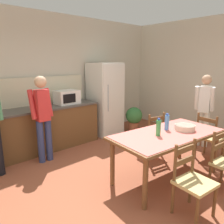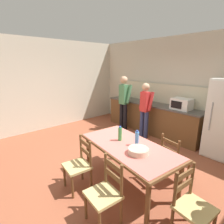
% 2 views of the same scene
% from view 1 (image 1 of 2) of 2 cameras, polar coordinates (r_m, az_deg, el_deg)
% --- Properties ---
extents(ground_plane, '(8.32, 8.32, 0.00)m').
position_cam_1_polar(ground_plane, '(3.53, 4.64, -18.78)').
color(ground_plane, brown).
extents(wall_back, '(6.52, 0.12, 2.90)m').
position_cam_1_polar(wall_back, '(5.20, -17.10, 8.06)').
color(wall_back, beige).
rests_on(wall_back, ground).
extents(kitchen_counter, '(3.25, 0.66, 0.93)m').
position_cam_1_polar(kitchen_counter, '(4.72, -21.84, -4.98)').
color(kitchen_counter, brown).
rests_on(kitchen_counter, ground).
extents(counter_splashback, '(3.21, 0.03, 0.60)m').
position_cam_1_polar(counter_splashback, '(4.85, -23.89, 4.55)').
color(counter_splashback, beige).
rests_on(counter_splashback, kitchen_counter).
extents(refrigerator, '(0.72, 0.73, 1.82)m').
position_cam_1_polar(refrigerator, '(5.61, -1.79, 3.41)').
color(refrigerator, silver).
rests_on(refrigerator, ground).
extents(microwave, '(0.50, 0.39, 0.30)m').
position_cam_1_polar(microwave, '(4.97, -11.71, 3.84)').
color(microwave, white).
rests_on(microwave, kitchen_counter).
extents(dining_table, '(1.92, 1.09, 0.78)m').
position_cam_1_polar(dining_table, '(3.55, 14.38, -6.54)').
color(dining_table, brown).
rests_on(dining_table, ground).
extents(bottle_near_centre, '(0.07, 0.07, 0.27)m').
position_cam_1_polar(bottle_near_centre, '(3.31, 12.03, -4.00)').
color(bottle_near_centre, green).
rests_on(bottle_near_centre, dining_table).
extents(bottle_off_centre, '(0.07, 0.07, 0.27)m').
position_cam_1_polar(bottle_off_centre, '(3.62, 14.13, -2.65)').
color(bottle_off_centre, '#4C8ED6').
rests_on(bottle_off_centre, dining_table).
extents(serving_bowl, '(0.32, 0.32, 0.09)m').
position_cam_1_polar(serving_bowl, '(3.71, 18.49, -3.72)').
color(serving_bowl, beige).
rests_on(serving_bowl, dining_table).
extents(chair_side_near_left, '(0.46, 0.45, 0.91)m').
position_cam_1_polar(chair_side_near_left, '(2.95, 20.25, -16.57)').
color(chair_side_near_left, brown).
rests_on(chair_side_near_left, ground).
extents(chair_head_end, '(0.44, 0.45, 0.91)m').
position_cam_1_polar(chair_head_end, '(4.58, 24.01, -6.06)').
color(chair_head_end, brown).
rests_on(chair_head_end, ground).
extents(chair_side_far_right, '(0.49, 0.47, 0.91)m').
position_cam_1_polar(chair_side_far_right, '(4.38, 10.18, -5.95)').
color(chair_side_far_right, brown).
rests_on(chair_side_far_right, ground).
extents(person_at_counter, '(0.40, 0.28, 1.61)m').
position_cam_1_polar(person_at_counter, '(4.18, -17.66, -0.68)').
color(person_at_counter, navy).
rests_on(person_at_counter, ground).
extents(person_by_table, '(0.33, 0.44, 1.58)m').
position_cam_1_polar(person_by_table, '(5.12, 22.92, 1.18)').
color(person_by_table, silver).
rests_on(person_by_table, ground).
extents(potted_plant, '(0.44, 0.44, 0.67)m').
position_cam_1_polar(potted_plant, '(5.86, 5.76, -1.48)').
color(potted_plant, brown).
rests_on(potted_plant, ground).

